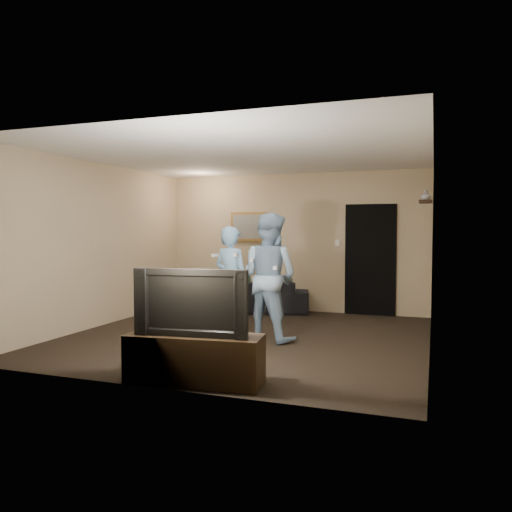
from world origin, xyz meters
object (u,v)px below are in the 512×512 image
at_px(tv_console, 194,359).
at_px(sofa, 254,296).
at_px(wii_player_left, 231,281).
at_px(wii_player_right, 269,277).
at_px(television, 194,302).

bearing_deg(tv_console, sofa, 95.44).
relative_size(wii_player_left, wii_player_right, 0.90).
relative_size(sofa, tv_console, 1.49).
bearing_deg(wii_player_right, wii_player_left, 173.66).
relative_size(sofa, wii_player_left, 1.28).
height_order(wii_player_left, wii_player_right, wii_player_right).
relative_size(sofa, television, 1.76).
height_order(tv_console, wii_player_left, wii_player_left).
bearing_deg(sofa, wii_player_right, 100.35).
height_order(sofa, wii_player_left, wii_player_left).
height_order(sofa, tv_console, sofa).
distance_m(tv_console, wii_player_right, 2.25).
distance_m(sofa, wii_player_left, 2.21).
distance_m(sofa, wii_player_right, 2.48).
xyz_separation_m(tv_console, television, (0.00, 0.00, 0.58)).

